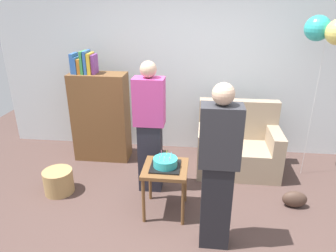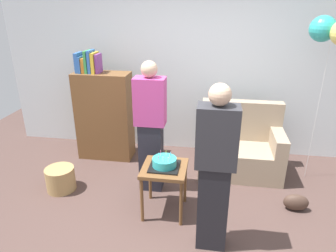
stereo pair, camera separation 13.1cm
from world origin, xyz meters
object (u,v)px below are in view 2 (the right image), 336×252
at_px(bookshelf, 104,114).
at_px(handbag, 296,202).
at_px(person_holding_cake, 215,170).
at_px(wicker_basket, 61,179).
at_px(couch, 240,148).
at_px(side_table, 164,174).
at_px(balloon_bunch, 333,31).
at_px(birthday_cake, 164,163).
at_px(person_blowing_candles, 151,128).

xyz_separation_m(bookshelf, handbag, (2.59, -0.96, -0.58)).
distance_m(person_holding_cake, wicker_basket, 2.13).
xyz_separation_m(bookshelf, wicker_basket, (-0.26, -0.98, -0.53)).
relative_size(person_holding_cake, handbag, 5.82).
relative_size(couch, person_holding_cake, 0.67).
bearing_deg(side_table, balloon_bunch, 29.99).
distance_m(side_table, birthday_cake, 0.14).
xyz_separation_m(handbag, balloon_bunch, (0.29, 0.78, 1.82)).
xyz_separation_m(person_holding_cake, handbag, (0.95, 0.68, -0.73)).
distance_m(wicker_basket, handbag, 2.86).
distance_m(birthday_cake, person_blowing_candles, 0.55).
bearing_deg(person_holding_cake, balloon_bunch, -101.99).
distance_m(bookshelf, handbag, 2.83).
relative_size(handbag, balloon_bunch, 0.13).
bearing_deg(birthday_cake, person_holding_cake, -39.30).
xyz_separation_m(person_blowing_candles, person_holding_cake, (0.77, -0.88, 0.00)).
bearing_deg(handbag, side_table, -170.51).
bearing_deg(person_blowing_candles, bookshelf, 150.48).
xyz_separation_m(side_table, balloon_bunch, (1.78, 1.03, 1.43)).
bearing_deg(wicker_basket, person_blowing_candles, 11.29).
bearing_deg(bookshelf, couch, -4.05).
relative_size(birthday_cake, person_blowing_candles, 0.20).
distance_m(bookshelf, birthday_cake, 1.64).
bearing_deg(couch, person_blowing_candles, -151.26).
relative_size(side_table, balloon_bunch, 0.27).
bearing_deg(balloon_bunch, person_holding_cake, -130.43).
height_order(birthday_cake, handbag, birthday_cake).
xyz_separation_m(person_holding_cake, balloon_bunch, (1.24, 1.46, 1.09)).
distance_m(birthday_cake, balloon_bunch, 2.43).
bearing_deg(person_holding_cake, handbag, -115.85).
xyz_separation_m(side_table, person_blowing_candles, (-0.24, 0.45, 0.35)).
relative_size(side_table, person_holding_cake, 0.35).
xyz_separation_m(couch, bookshelf, (-1.99, 0.14, 0.34)).
xyz_separation_m(couch, person_blowing_candles, (-1.13, -0.62, 0.49)).
bearing_deg(birthday_cake, bookshelf, 132.58).
distance_m(couch, person_blowing_candles, 1.38).
xyz_separation_m(bookshelf, person_blowing_candles, (0.87, -0.76, 0.15)).
relative_size(person_blowing_candles, balloon_bunch, 0.78).
xyz_separation_m(bookshelf, balloon_bunch, (2.89, -0.18, 1.24)).
bearing_deg(couch, bookshelf, 175.95).
bearing_deg(wicker_basket, couch, 20.49).
height_order(birthday_cake, balloon_bunch, balloon_bunch).
bearing_deg(balloon_bunch, couch, 177.35).
height_order(person_blowing_candles, wicker_basket, person_blowing_candles).
relative_size(side_table, birthday_cake, 1.79).
relative_size(wicker_basket, balloon_bunch, 0.17).
distance_m(person_blowing_candles, wicker_basket, 1.34).
bearing_deg(couch, birthday_cake, -129.64).
distance_m(couch, wicker_basket, 2.42).
relative_size(couch, handbag, 3.93).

